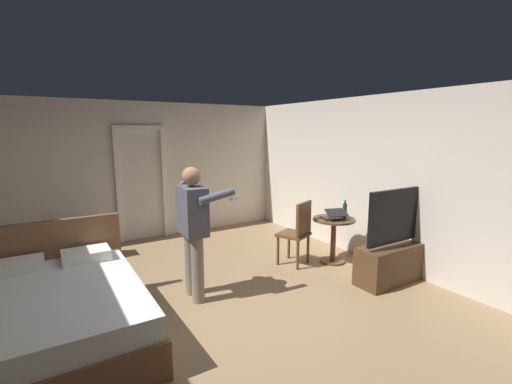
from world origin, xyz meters
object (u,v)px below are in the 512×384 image
Objects in this scene: bed at (59,313)px; suitcase_dark at (97,247)px; wooden_chair at (298,230)px; person_blue_shirt at (194,224)px; suitcase_small at (96,244)px; laptop at (334,216)px; side_table at (333,233)px; tv_flatscreen at (397,254)px; bottle_on_table at (345,211)px.

bed reaches higher than suitcase_dark.
wooden_chair is 0.61× the size of person_blue_shirt.
bed reaches higher than suitcase_small.
bed reaches higher than wooden_chair.
person_blue_shirt is 2.41m from suitcase_dark.
person_blue_shirt reaches higher than wooden_chair.
laptop is (3.72, 0.15, 0.45)m from bed.
bed is at bearing -172.50° from person_blue_shirt.
suitcase_small is (-0.02, -0.00, 0.05)m from suitcase_dark.
suitcase_small is (0.63, 2.32, -0.07)m from bed.
bed is 3.75m from laptop.
tv_flatscreen is at bearing -74.18° from side_table.
suitcase_dark is at bearing 137.58° from tv_flatscreen.
person_blue_shirt is at bearing 179.89° from side_table.
tv_flatscreen is at bearing -10.76° from bed.
bottle_on_table is 0.79m from wooden_chair.
wooden_chair is 3.23m from suitcase_dark.
side_table is 3.79m from suitcase_dark.
bed is 3.57× the size of suitcase_small.
side_table is at bearing 2.88° from bed.
wooden_chair is at bearing 6.81° from bed.
laptop is 0.25× the size of person_blue_shirt.
person_blue_shirt is (-2.25, 0.05, 0.18)m from laptop.
bottle_on_table is (0.14, -0.08, 0.35)m from side_table.
suitcase_dark is 0.06m from suitcase_small.
laptop is at bearing -136.31° from side_table.
tv_flatscreen is 4.60m from suitcase_small.
tv_flatscreen is at bearing -20.55° from person_blue_shirt.
laptop is at bearing 168.02° from bottle_on_table.
suitcase_small is at bearing 137.81° from tv_flatscreen.
side_table is at bearing -0.11° from person_blue_shirt.
wooden_chair reaches higher than bottle_on_table.
bottle_on_table is 3.99m from suitcase_dark.
wooden_chair is 1.79m from person_blue_shirt.
bed is 1.61m from person_blue_shirt.
bed reaches higher than laptop.
person_blue_shirt is at bearing 159.45° from tv_flatscreen.
wooden_chair is (-0.69, 0.27, -0.28)m from bottle_on_table.
bottle_on_table is (0.18, -0.04, 0.07)m from laptop.
laptop is at bearing -24.83° from wooden_chair.
suitcase_dark is at bearing 142.83° from wooden_chair.
suitcase_dark is (-0.82, 2.13, -0.75)m from person_blue_shirt.
suitcase_dark is (-3.07, 2.18, -0.57)m from laptop.
suitcase_small is (-3.27, 2.21, -0.58)m from bottle_on_table.
suitcase_dark is at bearing 145.54° from side_table.
side_table reaches higher than suitcase_small.
side_table is 2.34m from person_blue_shirt.
suitcase_small is (-0.85, 2.13, -0.70)m from person_blue_shirt.
tv_flatscreen is (4.03, -0.77, 0.06)m from bed.
side_table is 1.50× the size of suitcase_dark.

